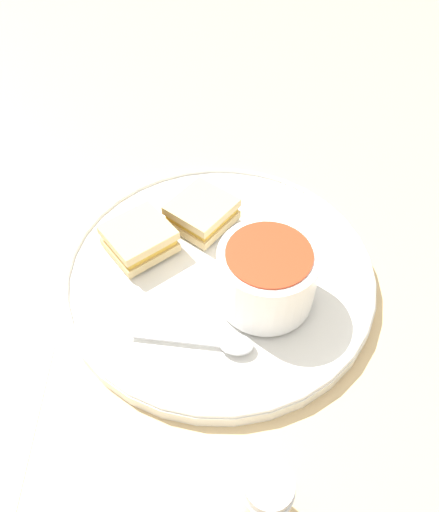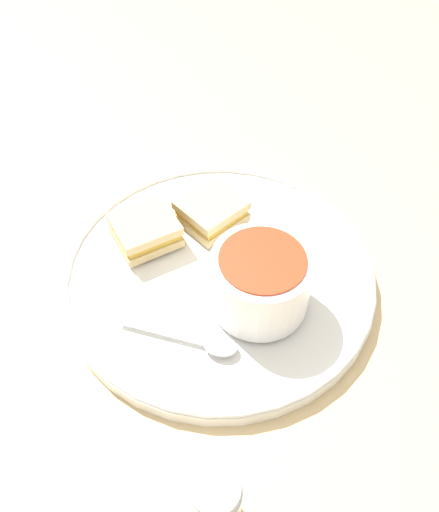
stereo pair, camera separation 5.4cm
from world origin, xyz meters
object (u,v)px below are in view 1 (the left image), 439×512
(spoon, at_px, (226,344))
(sandwich_half_far, at_px, (139,239))
(sandwich_half_near, at_px, (202,213))
(salt_shaker, at_px, (265,500))
(soup_bowl, at_px, (267,275))

(spoon, relative_size, sandwich_half_far, 1.34)
(spoon, distance_m, sandwich_half_far, 0.16)
(sandwich_half_near, distance_m, sandwich_half_far, 0.08)
(sandwich_half_far, distance_m, salt_shaker, 0.30)
(sandwich_half_far, xyz_separation_m, salt_shaker, (0.10, -0.28, 0.00))
(sandwich_half_far, relative_size, salt_shaker, 1.15)
(spoon, bearing_deg, sandwich_half_near, 106.22)
(soup_bowl, relative_size, sandwich_half_far, 1.09)
(soup_bowl, distance_m, salt_shaker, 0.21)
(spoon, xyz_separation_m, sandwich_half_far, (-0.09, 0.14, 0.01))
(spoon, relative_size, sandwich_half_near, 1.32)
(sandwich_half_near, xyz_separation_m, sandwich_half_far, (-0.07, -0.04, 0.00))
(soup_bowl, xyz_separation_m, sandwich_half_far, (-0.13, 0.08, -0.02))
(sandwich_half_near, height_order, sandwich_half_far, same)
(soup_bowl, xyz_separation_m, spoon, (-0.05, -0.06, -0.03))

